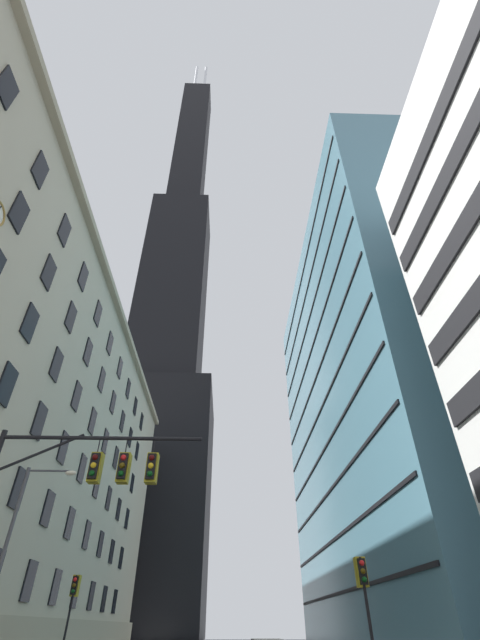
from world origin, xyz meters
TOP-DOWN VIEW (x-y plane):
  - dark_skyscraper at (-14.25, 74.22)m, footprint 23.80×23.80m
  - glass_office_midrise at (20.80, 28.61)m, footprint 19.70×41.08m
  - traffic_signal_mast at (-3.87, 2.47)m, footprint 7.57×0.63m
  - traffic_light_near_right at (6.71, 6.27)m, footprint 0.40×0.63m
  - traffic_light_far_left at (-7.27, 15.46)m, footprint 0.40×0.63m
  - street_lamppost at (-8.53, 9.12)m, footprint 2.55×0.32m

SIDE VIEW (x-z plane):
  - traffic_light_near_right at x=6.71m, z-range 1.30..5.09m
  - traffic_light_far_left at x=-7.27m, z-range 1.35..5.29m
  - street_lamppost at x=-8.53m, z-range 0.91..9.00m
  - traffic_signal_mast at x=-3.87m, z-range 1.88..9.31m
  - glass_office_midrise at x=20.80m, z-range 0.00..43.49m
  - dark_skyscraper at x=-14.25m, z-range -45.00..170.27m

